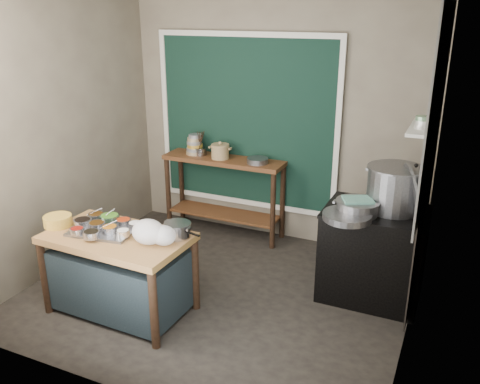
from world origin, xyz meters
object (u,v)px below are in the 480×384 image
at_px(stove_block, 373,255).
at_px(utensil_cup, 201,151).
at_px(condiment_tray, 104,230).
at_px(prep_table, 120,273).
at_px(steamer, 357,207).
at_px(back_counter, 224,196).
at_px(saucepan, 178,230).
at_px(stock_pot, 394,189).
at_px(yellow_basin, 58,221).
at_px(ceramic_crock, 220,152).

bearing_deg(stove_block, utensil_cup, 161.56).
xyz_separation_m(condiment_tray, utensil_cup, (-0.06, 1.90, 0.23)).
relative_size(stove_block, utensil_cup, 6.05).
bearing_deg(prep_table, condiment_tray, 175.12).
distance_m(stove_block, steamer, 0.57).
bearing_deg(back_counter, saucepan, -76.85).
bearing_deg(utensil_cup, condiment_tray, -88.18).
distance_m(stock_pot, steamer, 0.38).
xyz_separation_m(yellow_basin, stock_pot, (2.73, 1.30, 0.29)).
bearing_deg(stock_pot, condiment_tray, -151.58).
relative_size(stove_block, ceramic_crock, 4.06).
bearing_deg(prep_table, utensil_cup, 97.97).
height_order(utensil_cup, steamer, utensil_cup).
bearing_deg(back_counter, utensil_cup, 178.70).
distance_m(back_counter, saucepan, 1.80).
relative_size(back_counter, condiment_tray, 2.63).
xyz_separation_m(back_counter, condiment_tray, (-0.25, -1.89, 0.29)).
xyz_separation_m(back_counter, saucepan, (0.40, -1.73, 0.34)).
bearing_deg(stock_pot, saucepan, -146.78).
bearing_deg(steamer, yellow_basin, -156.57).
xyz_separation_m(prep_table, condiment_tray, (-0.15, 0.02, 0.39)).
xyz_separation_m(back_counter, ceramic_crock, (-0.03, -0.03, 0.55)).
distance_m(prep_table, stove_block, 2.32).
height_order(stove_block, yellow_basin, stove_block).
distance_m(condiment_tray, ceramic_crock, 1.89).
bearing_deg(utensil_cup, back_counter, -1.30).
xyz_separation_m(stove_block, ceramic_crock, (-1.93, 0.70, 0.60)).
xyz_separation_m(ceramic_crock, steamer, (1.78, -0.87, -0.08)).
bearing_deg(saucepan, stock_pot, 46.62).
bearing_deg(yellow_basin, steamer, 23.43).
distance_m(saucepan, utensil_cup, 1.88).
bearing_deg(stove_block, prep_table, -149.42).
relative_size(prep_table, condiment_tray, 2.26).
xyz_separation_m(stock_pot, steamer, (-0.27, -0.23, -0.14)).
height_order(condiment_tray, utensil_cup, utensil_cup).
bearing_deg(utensil_cup, saucepan, -67.63).
relative_size(condiment_tray, saucepan, 2.32).
height_order(stove_block, ceramic_crock, ceramic_crock).
bearing_deg(utensil_cup, yellow_basin, -101.35).
bearing_deg(stove_block, stock_pot, 27.91).
relative_size(stock_pot, steamer, 1.33).
bearing_deg(yellow_basin, saucepan, 12.13).
distance_m(prep_table, saucepan, 0.69).
bearing_deg(yellow_basin, utensil_cup, 78.65).
relative_size(prep_table, saucepan, 5.26).
relative_size(back_counter, stock_pot, 2.79).
bearing_deg(ceramic_crock, stove_block, -19.87).
bearing_deg(saucepan, back_counter, 116.56).
bearing_deg(stove_block, yellow_basin, -154.66).
bearing_deg(saucepan, condiment_tray, -152.06).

